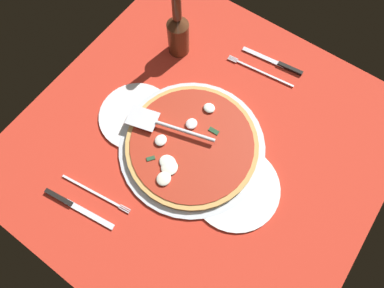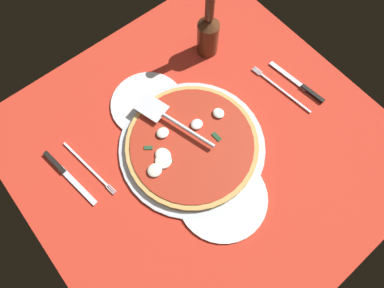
{
  "view_description": "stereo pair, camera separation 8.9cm",
  "coord_description": "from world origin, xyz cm",
  "px_view_note": "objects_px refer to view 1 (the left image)",
  "views": [
    {
      "loc": [
        -17.65,
        29.77,
        84.55
      ],
      "look_at": [
        1.59,
        2.53,
        2.14
      ],
      "focal_mm": 30.93,
      "sensor_mm": 36.0,
      "label": 1
    },
    {
      "loc": [
        -24.16,
        23.73,
        84.55
      ],
      "look_at": [
        1.59,
        2.53,
        2.14
      ],
      "focal_mm": 30.93,
      "sensor_mm": 36.0,
      "label": 2
    }
  ],
  "objects_px": {
    "place_setting_near": "(269,68)",
    "dinner_plate_left": "(235,187)",
    "pizza_server": "(165,125)",
    "place_setting_far": "(84,200)",
    "pizza": "(191,144)",
    "beer_bottle": "(178,33)",
    "dinner_plate_right": "(136,116)"
  },
  "relations": [
    {
      "from": "place_setting_near",
      "to": "dinner_plate_left",
      "type": "bearing_deg",
      "value": 101.16
    },
    {
      "from": "pizza_server",
      "to": "place_setting_near",
      "type": "xyz_separation_m",
      "value": [
        -0.13,
        -0.35,
        -0.04
      ]
    },
    {
      "from": "place_setting_far",
      "to": "place_setting_near",
      "type": "bearing_deg",
      "value": 65.81
    },
    {
      "from": "dinner_plate_left",
      "to": "place_setting_far",
      "type": "height_order",
      "value": "place_setting_far"
    },
    {
      "from": "pizza",
      "to": "place_setting_near",
      "type": "xyz_separation_m",
      "value": [
        -0.04,
        -0.35,
        -0.02
      ]
    },
    {
      "from": "place_setting_far",
      "to": "beer_bottle",
      "type": "xyz_separation_m",
      "value": [
        0.08,
        -0.52,
        0.08
      ]
    },
    {
      "from": "dinner_plate_right",
      "to": "pizza",
      "type": "xyz_separation_m",
      "value": [
        -0.18,
        -0.01,
        0.01
      ]
    },
    {
      "from": "dinner_plate_right",
      "to": "beer_bottle",
      "type": "relative_size",
      "value": 0.95
    },
    {
      "from": "pizza",
      "to": "pizza_server",
      "type": "xyz_separation_m",
      "value": [
        0.09,
        0.0,
        0.02
      ]
    },
    {
      "from": "pizza_server",
      "to": "dinner_plate_left",
      "type": "bearing_deg",
      "value": 158.15
    },
    {
      "from": "pizza_server",
      "to": "place_setting_far",
      "type": "relative_size",
      "value": 1.16
    },
    {
      "from": "place_setting_far",
      "to": "pizza",
      "type": "bearing_deg",
      "value": 55.63
    },
    {
      "from": "dinner_plate_right",
      "to": "beer_bottle",
      "type": "xyz_separation_m",
      "value": [
        0.04,
        -0.26,
        0.07
      ]
    },
    {
      "from": "pizza_server",
      "to": "place_setting_far",
      "type": "distance_m",
      "value": 0.28
    },
    {
      "from": "beer_bottle",
      "to": "pizza",
      "type": "bearing_deg",
      "value": 132.03
    },
    {
      "from": "pizza",
      "to": "place_setting_near",
      "type": "distance_m",
      "value": 0.35
    },
    {
      "from": "pizza_server",
      "to": "place_setting_near",
      "type": "height_order",
      "value": "pizza_server"
    },
    {
      "from": "dinner_plate_right",
      "to": "place_setting_near",
      "type": "relative_size",
      "value": 0.98
    },
    {
      "from": "dinner_plate_right",
      "to": "place_setting_far",
      "type": "distance_m",
      "value": 0.27
    },
    {
      "from": "pizza",
      "to": "dinner_plate_right",
      "type": "bearing_deg",
      "value": 4.34
    },
    {
      "from": "dinner_plate_left",
      "to": "dinner_plate_right",
      "type": "bearing_deg",
      "value": -2.39
    },
    {
      "from": "place_setting_near",
      "to": "beer_bottle",
      "type": "relative_size",
      "value": 0.97
    },
    {
      "from": "beer_bottle",
      "to": "place_setting_far",
      "type": "bearing_deg",
      "value": 98.68
    },
    {
      "from": "dinner_plate_left",
      "to": "dinner_plate_right",
      "type": "xyz_separation_m",
      "value": [
        0.34,
        -0.01,
        0.0
      ]
    },
    {
      "from": "beer_bottle",
      "to": "place_setting_near",
      "type": "bearing_deg",
      "value": -158.65
    },
    {
      "from": "pizza",
      "to": "place_setting_far",
      "type": "distance_m",
      "value": 0.31
    },
    {
      "from": "pizza",
      "to": "place_setting_far",
      "type": "xyz_separation_m",
      "value": [
        0.14,
        0.28,
        -0.02
      ]
    },
    {
      "from": "dinner_plate_right",
      "to": "pizza",
      "type": "relative_size",
      "value": 0.59
    },
    {
      "from": "pizza_server",
      "to": "place_setting_near",
      "type": "distance_m",
      "value": 0.37
    },
    {
      "from": "pizza",
      "to": "place_setting_near",
      "type": "height_order",
      "value": "pizza"
    },
    {
      "from": "dinner_plate_left",
      "to": "place_setting_near",
      "type": "xyz_separation_m",
      "value": [
        0.12,
        -0.37,
        -0.0
      ]
    },
    {
      "from": "dinner_plate_left",
      "to": "place_setting_far",
      "type": "bearing_deg",
      "value": 40.04
    }
  ]
}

